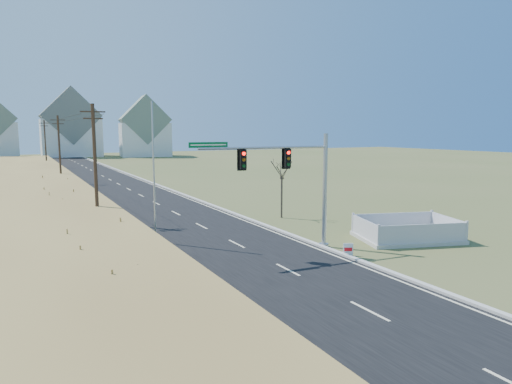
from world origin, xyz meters
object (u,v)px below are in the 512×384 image
object	(u,v)px
open_sign	(348,249)
flagpole	(154,188)
fence_enclosure	(407,235)
bare_tree	(282,168)
traffic_signal_mast	(298,179)

from	to	relation	value
open_sign	flagpole	size ratio (longest dim) A/B	0.08
fence_enclosure	bare_tree	size ratio (longest dim) A/B	1.42
open_sign	traffic_signal_mast	bearing A→B (deg)	153.54
traffic_signal_mast	bare_tree	xyz separation A→B (m)	(4.35, 8.99, -0.21)
traffic_signal_mast	open_sign	bearing A→B (deg)	-48.51
traffic_signal_mast	fence_enclosure	world-z (taller)	traffic_signal_mast
bare_tree	open_sign	bearing A→B (deg)	-102.35
fence_enclosure	flagpole	distance (m)	16.44
open_sign	flagpole	bearing A→B (deg)	164.38
open_sign	fence_enclosure	bearing A→B (deg)	38.97
traffic_signal_mast	open_sign	world-z (taller)	traffic_signal_mast
fence_enclosure	bare_tree	bearing A→B (deg)	125.90
open_sign	bare_tree	bearing A→B (deg)	104.14
traffic_signal_mast	fence_enclosure	size ratio (longest dim) A/B	1.21
fence_enclosure	bare_tree	world-z (taller)	bare_tree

